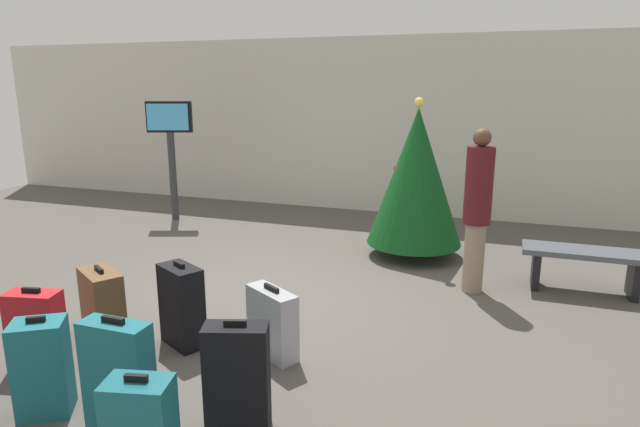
# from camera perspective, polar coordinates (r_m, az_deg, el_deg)

# --- Properties ---
(ground_plane) EXTENTS (16.00, 16.00, 0.00)m
(ground_plane) POSITION_cam_1_polar(r_m,az_deg,el_deg) (5.86, -5.58, -8.84)
(ground_plane) COLOR #514C47
(back_wall) EXTENTS (16.00, 0.20, 3.02)m
(back_wall) POSITION_cam_1_polar(r_m,az_deg,el_deg) (9.60, 5.37, 9.25)
(back_wall) COLOR beige
(back_wall) RESTS_ON ground_plane
(holiday_tree) EXTENTS (1.24, 1.24, 2.07)m
(holiday_tree) POSITION_cam_1_polar(r_m,az_deg,el_deg) (7.04, 10.18, 3.87)
(holiday_tree) COLOR #4C3319
(holiday_tree) RESTS_ON ground_plane
(flight_info_kiosk) EXTENTS (0.72, 0.33, 1.96)m
(flight_info_kiosk) POSITION_cam_1_polar(r_m,az_deg,el_deg) (9.21, -15.60, 7.49)
(flight_info_kiosk) COLOR #333338
(flight_info_kiosk) RESTS_ON ground_plane
(waiting_bench) EXTENTS (1.30, 0.44, 0.48)m
(waiting_bench) POSITION_cam_1_polar(r_m,az_deg,el_deg) (6.54, 26.34, -4.55)
(waiting_bench) COLOR #4C5159
(waiting_bench) RESTS_ON ground_plane
(traveller_0) EXTENTS (0.29, 0.29, 1.79)m
(traveller_0) POSITION_cam_1_polar(r_m,az_deg,el_deg) (5.96, 16.39, 0.70)
(traveller_0) COLOR gray
(traveller_0) RESTS_ON ground_plane
(suitcase_0) EXTENTS (0.48, 0.40, 0.76)m
(suitcase_0) POSITION_cam_1_polar(r_m,az_deg,el_deg) (4.86, -14.48, -9.48)
(suitcase_0) COLOR black
(suitcase_0) RESTS_ON ground_plane
(suitcase_1) EXTENTS (0.45, 0.29, 0.67)m
(suitcase_1) POSITION_cam_1_polar(r_m,az_deg,el_deg) (4.94, -27.93, -10.85)
(suitcase_1) COLOR #B2191E
(suitcase_1) RESTS_ON ground_plane
(suitcase_2) EXTENTS (0.43, 0.40, 0.72)m
(suitcase_2) POSITION_cam_1_polar(r_m,az_deg,el_deg) (4.26, -27.44, -14.36)
(suitcase_2) COLOR #19606B
(suitcase_2) RESTS_ON ground_plane
(suitcase_3) EXTENTS (0.45, 0.31, 0.79)m
(suitcase_3) POSITION_cam_1_polar(r_m,az_deg,el_deg) (3.65, -8.79, -17.05)
(suitcase_3) COLOR black
(suitcase_3) RESTS_ON ground_plane
(suitcase_4) EXTENTS (0.54, 0.42, 0.62)m
(suitcase_4) POSITION_cam_1_polar(r_m,az_deg,el_deg) (4.59, -5.10, -11.47)
(suitcase_4) COLOR #9EA0A5
(suitcase_4) RESTS_ON ground_plane
(suitcase_5) EXTENTS (0.57, 0.49, 0.64)m
(suitcase_5) POSITION_cam_1_polar(r_m,az_deg,el_deg) (5.30, -22.14, -8.78)
(suitcase_5) COLOR brown
(suitcase_5) RESTS_ON ground_plane
(suitcase_8) EXTENTS (0.46, 0.18, 0.80)m
(suitcase_8) POSITION_cam_1_polar(r_m,az_deg,el_deg) (3.86, -20.63, -15.95)
(suitcase_8) COLOR #19606B
(suitcase_8) RESTS_ON ground_plane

